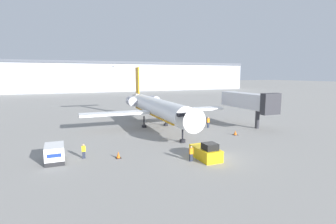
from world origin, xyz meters
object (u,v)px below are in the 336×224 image
at_px(luggage_cart, 55,153).
at_px(worker_by_wing, 208,122).
at_px(worker_near_tug, 191,153).
at_px(pushback_tug, 206,152).
at_px(worker_on_apron, 84,151).
at_px(traffic_cone_right, 235,133).
at_px(traffic_cone_left, 118,155).
at_px(airplane_main, 156,107).
at_px(jet_bridge, 249,101).

bearing_deg(luggage_cart, worker_by_wing, 21.02).
xyz_separation_m(luggage_cart, worker_by_wing, (24.25, 9.32, 0.07)).
bearing_deg(worker_near_tug, pushback_tug, 4.67).
bearing_deg(worker_on_apron, traffic_cone_right, 7.36).
distance_m(worker_near_tug, worker_on_apron, 11.74).
bearing_deg(traffic_cone_left, worker_by_wing, 30.81).
distance_m(pushback_tug, worker_by_wing, 16.98).
relative_size(pushback_tug, worker_near_tug, 2.44).
relative_size(airplane_main, traffic_cone_right, 41.02).
xyz_separation_m(luggage_cart, worker_on_apron, (2.92, 0.08, -0.08)).
height_order(pushback_tug, luggage_cart, pushback_tug).
bearing_deg(traffic_cone_left, traffic_cone_right, 12.81).
bearing_deg(worker_on_apron, airplane_main, 44.47).
height_order(worker_on_apron, jet_bridge, jet_bridge).
height_order(worker_on_apron, traffic_cone_left, worker_on_apron).
height_order(worker_by_wing, traffic_cone_right, worker_by_wing).
bearing_deg(luggage_cart, worker_near_tug, -21.40).
bearing_deg(jet_bridge, traffic_cone_right, -141.95).
distance_m(traffic_cone_right, jet_bridge, 9.17).
relative_size(worker_by_wing, traffic_cone_right, 2.76).
bearing_deg(pushback_tug, jet_bridge, 38.65).
bearing_deg(traffic_cone_right, worker_near_tug, -145.22).
bearing_deg(pushback_tug, worker_by_wing, 58.06).
distance_m(luggage_cart, worker_on_apron, 2.92).
height_order(airplane_main, worker_by_wing, airplane_main).
xyz_separation_m(worker_on_apron, traffic_cone_left, (3.52, -1.39, -0.49)).
height_order(worker_near_tug, worker_by_wing, worker_by_wing).
height_order(pushback_tug, worker_near_tug, pushback_tug).
relative_size(worker_near_tug, worker_by_wing, 0.89).
xyz_separation_m(luggage_cart, traffic_cone_left, (6.44, -1.30, -0.57)).
xyz_separation_m(worker_near_tug, traffic_cone_left, (-6.95, 3.94, -0.51)).
bearing_deg(worker_near_tug, airplane_main, 81.59).
relative_size(pushback_tug, luggage_cart, 1.28).
relative_size(luggage_cart, worker_on_apron, 1.94).
distance_m(luggage_cart, worker_near_tug, 14.38).
xyz_separation_m(traffic_cone_right, jet_bridge, (6.44, 5.04, 4.13)).
bearing_deg(airplane_main, luggage_cart, -141.05).
bearing_deg(luggage_cart, jet_bridge, 14.20).
distance_m(airplane_main, traffic_cone_right, 13.94).
distance_m(pushback_tug, jet_bridge, 21.30).
bearing_deg(jet_bridge, luggage_cart, -165.80).
distance_m(worker_by_wing, jet_bridge, 8.27).
bearing_deg(traffic_cone_left, pushback_tug, -23.23).
bearing_deg(luggage_cart, traffic_cone_left, -11.44).
bearing_deg(traffic_cone_left, worker_on_apron, 158.47).
bearing_deg(worker_near_tug, traffic_cone_right, 34.78).
height_order(worker_by_wing, traffic_cone_left, worker_by_wing).
bearing_deg(worker_by_wing, luggage_cart, -158.98).
distance_m(worker_by_wing, traffic_cone_right, 6.46).
bearing_deg(traffic_cone_right, pushback_tug, -140.97).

